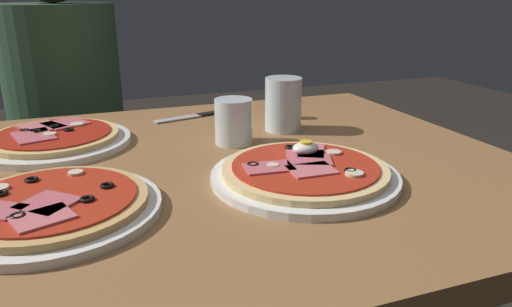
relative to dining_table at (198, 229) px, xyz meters
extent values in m
cube|color=olive|center=(0.00, 0.00, 0.10)|extent=(1.09, 0.85, 0.04)
cylinder|color=brown|center=(0.49, 0.37, -0.27)|extent=(0.07, 0.07, 0.70)
cylinder|color=white|center=(0.14, -0.12, 0.12)|extent=(0.29, 0.29, 0.01)
cylinder|color=#E5C17F|center=(0.14, -0.12, 0.14)|extent=(0.25, 0.25, 0.01)
cylinder|color=#B72D19|center=(0.14, -0.12, 0.14)|extent=(0.22, 0.22, 0.00)
torus|color=black|center=(0.19, -0.17, 0.15)|extent=(0.02, 0.02, 0.00)
torus|color=black|center=(0.07, -0.10, 0.15)|extent=(0.02, 0.02, 0.00)
torus|color=black|center=(0.15, -0.04, 0.15)|extent=(0.02, 0.02, 0.00)
torus|color=black|center=(0.17, -0.06, 0.15)|extent=(0.02, 0.02, 0.00)
cube|color=#D16B70|center=(0.18, -0.07, 0.15)|extent=(0.07, 0.08, 0.00)
cube|color=#C65B66|center=(0.16, -0.10, 0.15)|extent=(0.09, 0.09, 0.00)
cube|color=#D16B70|center=(0.14, -0.15, 0.15)|extent=(0.07, 0.05, 0.00)
cube|color=#C65B66|center=(0.08, -0.12, 0.15)|extent=(0.08, 0.05, 0.00)
cylinder|color=beige|center=(0.19, -0.19, 0.15)|extent=(0.03, 0.03, 0.00)
cylinder|color=beige|center=(0.21, -0.09, 0.15)|extent=(0.02, 0.02, 0.00)
cylinder|color=beige|center=(0.09, -0.11, 0.15)|extent=(0.02, 0.02, 0.00)
cylinder|color=beige|center=(0.18, -0.05, 0.15)|extent=(0.02, 0.02, 0.00)
ellipsoid|color=white|center=(0.16, -0.08, 0.15)|extent=(0.04, 0.03, 0.02)
cylinder|color=yellow|center=(0.16, -0.08, 0.16)|extent=(0.02, 0.02, 0.00)
cylinder|color=white|center=(-0.22, -0.12, 0.12)|extent=(0.28, 0.28, 0.01)
cylinder|color=tan|center=(-0.22, -0.12, 0.14)|extent=(0.24, 0.24, 0.01)
cylinder|color=#B72D19|center=(-0.22, -0.12, 0.14)|extent=(0.21, 0.21, 0.00)
torus|color=black|center=(-0.17, -0.15, 0.15)|extent=(0.02, 0.02, 0.00)
torus|color=black|center=(-0.24, -0.05, 0.15)|extent=(0.02, 0.02, 0.00)
torus|color=black|center=(-0.25, -0.17, 0.15)|extent=(0.02, 0.02, 0.00)
torus|color=black|center=(-0.15, -0.11, 0.15)|extent=(0.02, 0.02, 0.00)
torus|color=black|center=(-0.28, -0.09, 0.15)|extent=(0.02, 0.02, 0.00)
cube|color=#D16B70|center=(-0.22, -0.18, 0.15)|extent=(0.08, 0.07, 0.00)
cube|color=#C65B66|center=(-0.22, -0.14, 0.15)|extent=(0.09, 0.09, 0.00)
cylinder|color=beige|center=(-0.19, -0.04, 0.15)|extent=(0.02, 0.02, 0.00)
cylinder|color=white|center=(-0.22, 0.20, 0.12)|extent=(0.28, 0.28, 0.01)
cylinder|color=#DBB26B|center=(-0.22, 0.20, 0.14)|extent=(0.24, 0.24, 0.01)
cylinder|color=#A82314|center=(-0.22, 0.20, 0.14)|extent=(0.21, 0.21, 0.00)
torus|color=black|center=(-0.22, 0.23, 0.15)|extent=(0.02, 0.02, 0.00)
torus|color=black|center=(-0.25, 0.21, 0.15)|extent=(0.02, 0.02, 0.00)
torus|color=black|center=(-0.27, 0.22, 0.15)|extent=(0.02, 0.02, 0.00)
torus|color=black|center=(-0.20, 0.20, 0.15)|extent=(0.02, 0.02, 0.00)
cube|color=#C65B66|center=(-0.20, 0.25, 0.15)|extent=(0.10, 0.10, 0.00)
cube|color=#C65B66|center=(-0.26, 0.18, 0.15)|extent=(0.08, 0.10, 0.00)
cube|color=#D16B70|center=(-0.25, 0.24, 0.15)|extent=(0.10, 0.10, 0.00)
cylinder|color=beige|center=(-0.23, 0.18, 0.15)|extent=(0.02, 0.02, 0.00)
cylinder|color=beige|center=(-0.18, 0.23, 0.15)|extent=(0.03, 0.03, 0.00)
cylinder|color=silver|center=(0.22, 0.14, 0.17)|extent=(0.08, 0.08, 0.11)
cylinder|color=silver|center=(0.22, 0.14, 0.15)|extent=(0.07, 0.07, 0.06)
cylinder|color=silver|center=(0.10, 0.09, 0.16)|extent=(0.07, 0.07, 0.09)
cylinder|color=silver|center=(0.10, 0.09, 0.13)|extent=(0.06, 0.06, 0.03)
cube|color=silver|center=(0.03, 0.30, 0.12)|extent=(0.11, 0.05, 0.00)
cube|color=black|center=(0.12, 0.32, 0.12)|extent=(0.09, 0.04, 0.01)
cylinder|color=white|center=(0.25, 0.24, 0.15)|extent=(0.03, 0.03, 0.05)
cylinder|color=silver|center=(0.25, 0.24, 0.18)|extent=(0.03, 0.03, 0.01)
cylinder|color=black|center=(-0.21, 0.73, -0.39)|extent=(0.29, 0.29, 0.46)
cylinder|color=#2D4C33|center=(-0.21, 0.73, 0.10)|extent=(0.32, 0.32, 0.52)
camera|label=1|loc=(-0.16, -0.73, 0.39)|focal=33.44mm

